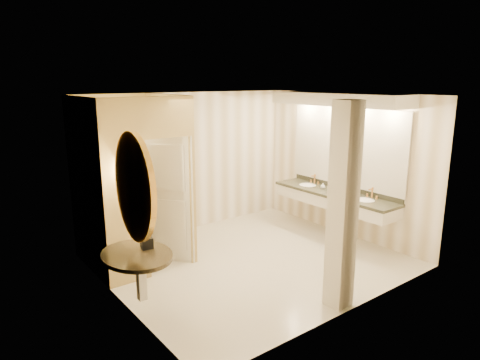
% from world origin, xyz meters
% --- Properties ---
extents(floor, '(4.50, 4.50, 0.00)m').
position_xyz_m(floor, '(0.00, 0.00, 0.00)').
color(floor, beige).
rests_on(floor, ground).
extents(ceiling, '(4.50, 4.50, 0.00)m').
position_xyz_m(ceiling, '(0.00, 0.00, 2.70)').
color(ceiling, white).
rests_on(ceiling, wall_back).
extents(wall_back, '(4.50, 0.02, 2.70)m').
position_xyz_m(wall_back, '(0.00, 2.00, 1.35)').
color(wall_back, white).
rests_on(wall_back, floor).
extents(wall_front, '(4.50, 0.02, 2.70)m').
position_xyz_m(wall_front, '(0.00, -2.00, 1.35)').
color(wall_front, white).
rests_on(wall_front, floor).
extents(wall_left, '(0.02, 4.00, 2.70)m').
position_xyz_m(wall_left, '(-2.25, 0.00, 1.35)').
color(wall_left, white).
rests_on(wall_left, floor).
extents(wall_right, '(0.02, 4.00, 2.70)m').
position_xyz_m(wall_right, '(2.25, 0.00, 1.35)').
color(wall_right, white).
rests_on(wall_right, floor).
extents(toilet_closet, '(1.50, 1.55, 2.70)m').
position_xyz_m(toilet_closet, '(-1.13, 0.96, 1.39)').
color(toilet_closet, tan).
rests_on(toilet_closet, floor).
extents(wall_sconce, '(0.14, 0.14, 0.42)m').
position_xyz_m(wall_sconce, '(-1.93, 0.43, 1.73)').
color(wall_sconce, gold).
rests_on(wall_sconce, toilet_closet).
extents(vanity, '(0.75, 2.74, 2.09)m').
position_xyz_m(vanity, '(1.98, -0.05, 1.63)').
color(vanity, silver).
rests_on(vanity, floor).
extents(console_shelf, '(1.02, 1.02, 1.96)m').
position_xyz_m(console_shelf, '(-2.21, -0.52, 1.35)').
color(console_shelf, black).
rests_on(console_shelf, floor).
extents(pillar, '(0.29, 0.29, 2.70)m').
position_xyz_m(pillar, '(0.02, -1.80, 1.35)').
color(pillar, silver).
rests_on(pillar, floor).
extents(tissue_box, '(0.17, 0.17, 0.14)m').
position_xyz_m(tissue_box, '(-2.06, -0.44, 0.95)').
color(tissue_box, black).
rests_on(tissue_box, console_shelf).
extents(toilet, '(0.55, 0.82, 0.78)m').
position_xyz_m(toilet, '(-1.95, 1.75, 0.39)').
color(toilet, white).
rests_on(toilet, floor).
extents(soap_bottle_a, '(0.06, 0.07, 0.14)m').
position_xyz_m(soap_bottle_a, '(1.85, -0.40, 0.94)').
color(soap_bottle_a, beige).
rests_on(soap_bottle_a, vanity).
extents(soap_bottle_b, '(0.09, 0.09, 0.11)m').
position_xyz_m(soap_bottle_b, '(1.96, 0.25, 0.93)').
color(soap_bottle_b, silver).
rests_on(soap_bottle_b, vanity).
extents(soap_bottle_c, '(0.09, 0.09, 0.21)m').
position_xyz_m(soap_bottle_c, '(1.90, -0.10, 0.98)').
color(soap_bottle_c, '#C6B28C').
rests_on(soap_bottle_c, vanity).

